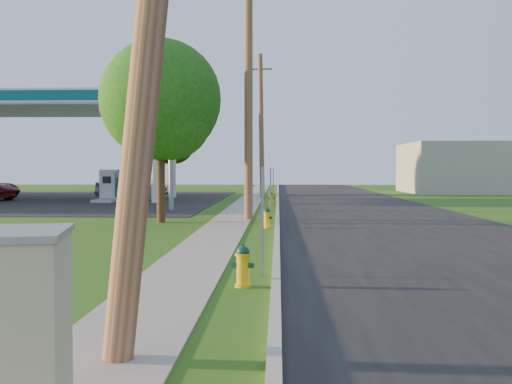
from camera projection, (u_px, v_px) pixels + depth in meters
ground_plane at (232, 337)px, 7.48m from camera, size 140.00×140.00×0.00m
road at (425, 241)px, 17.31m from camera, size 8.00×120.00×0.02m
curb at (277, 238)px, 17.45m from camera, size 0.15×120.00×0.15m
sidewalk at (213, 240)px, 17.51m from camera, size 1.50×120.00×0.03m
forecourt at (14, 200)px, 40.00m from camera, size 26.00×28.00×0.02m
utility_pole_mid at (248, 90)px, 24.30m from camera, size 1.40×0.32×9.80m
utility_pole_far at (261, 125)px, 42.28m from camera, size 1.40×0.32×9.50m
sign_post_near at (262, 222)px, 11.63m from camera, size 0.05×0.04×2.00m
sign_post_mid at (270, 195)px, 23.41m from camera, size 0.05×0.04×2.00m
sign_post_far at (273, 186)px, 35.60m from camera, size 0.05×0.04×2.00m
gas_canopy at (44, 105)px, 39.71m from camera, size 18.18×9.18×6.40m
fuel_pump_ne at (108, 190)px, 37.75m from camera, size 1.20×3.20×1.90m
fuel_pump_se at (124, 188)px, 41.74m from camera, size 1.20×3.20×1.90m
price_pylon at (171, 94)px, 29.91m from camera, size 0.34×2.04×6.85m
distant_building at (495, 168)px, 51.72m from camera, size 14.00×10.00×4.00m
tree_verge at (163, 104)px, 23.08m from camera, size 4.39×4.39×6.66m
tree_lot at (171, 137)px, 48.59m from camera, size 4.47×4.47×6.77m
hydrant_near at (243, 266)px, 10.60m from camera, size 0.38×0.34×0.73m
hydrant_mid at (267, 218)px, 21.02m from camera, size 0.36×0.32×0.70m
hydrant_far at (271, 198)px, 34.72m from camera, size 0.36×0.32×0.69m
utility_cabinet at (12, 350)px, 4.15m from camera, size 0.87×1.04×1.57m
car_silver at (132, 187)px, 40.53m from camera, size 4.76×2.42×1.55m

